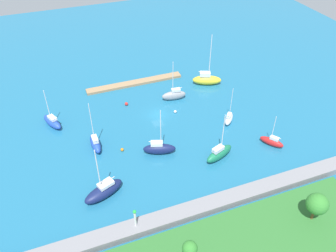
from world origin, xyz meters
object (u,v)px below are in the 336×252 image
Objects in this scene: park_tree_east at (317,204)px; sailboat_gray_mid_basin at (174,95)px; pier_dock at (135,83)px; sailboat_navy_along_channel at (104,191)px; mooring_buoy_orange at (122,150)px; sailboat_blue_off_beacon at (95,143)px; mooring_buoy_white at (175,112)px; sailboat_white_outer_mooring at (229,118)px; sailboat_navy_inner_mooring at (159,148)px; harbor_beacon at (135,217)px; mooring_buoy_red at (126,104)px; sailboat_blue_center_basin at (52,122)px; sailboat_yellow_far_south at (207,79)px; sailboat_green_lone_north at (219,153)px; park_tree_midwest at (190,249)px; sailboat_red_near_pier at (272,141)px.

sailboat_gray_mid_basin is at bearing -79.73° from park_tree_east.
pier_dock is 2.45× the size of sailboat_gray_mid_basin.
sailboat_navy_along_channel reaches higher than mooring_buoy_orange.
sailboat_blue_off_beacon is 16.11× the size of mooring_buoy_white.
sailboat_gray_mid_basin reaches higher than sailboat_white_outer_mooring.
pier_dock is 25.93m from sailboat_blue_off_beacon.
harbor_beacon is at bearing -102.45° from sailboat_navy_inner_mooring.
park_tree_east is 47.81m from mooring_buoy_red.
sailboat_blue_center_basin is 11.58× the size of mooring_buoy_red.
pier_dock is at bearing -74.44° from park_tree_east.
sailboat_gray_mid_basin is at bearing -139.17° from sailboat_yellow_far_south.
mooring_buoy_white is (12.48, 8.99, -1.11)m from sailboat_yellow_far_south.
sailboat_gray_mid_basin is at bearing -108.69° from mooring_buoy_white.
sailboat_navy_along_channel is at bearing 59.71° from mooring_buoy_orange.
sailboat_yellow_far_south is (-30.42, -36.86, -2.15)m from harbor_beacon.
mooring_buoy_white is (2.43, -17.35, -0.93)m from sailboat_green_lone_north.
sailboat_navy_along_channel is 16.50× the size of mooring_buoy_white.
sailboat_yellow_far_south reaches higher than pier_dock.
mooring_buoy_orange is (-6.01, -10.30, -0.89)m from sailboat_navy_along_channel.
sailboat_blue_off_beacon is 13.73× the size of mooring_buoy_red.
sailboat_blue_off_beacon reaches higher than park_tree_midwest.
sailboat_navy_inner_mooring is at bearing -121.13° from harbor_beacon.
sailboat_red_near_pier is (-19.65, 33.55, 0.61)m from pier_dock.
harbor_beacon is at bearing 66.46° from sailboat_gray_mid_basin.
harbor_beacon is at bearing 77.01° from mooring_buoy_red.
harbor_beacon reaches higher than mooring_buoy_white.
sailboat_gray_mid_basin is 15.33m from sailboat_white_outer_mooring.
sailboat_yellow_far_south is 28.20m from sailboat_green_lone_north.
sailboat_white_outer_mooring is (-0.60, -28.86, -3.60)m from park_tree_east.
mooring_buoy_orange is at bearing 37.89° from sailboat_red_near_pier.
sailboat_yellow_far_south is 29.27m from sailboat_navy_inner_mooring.
park_tree_east is at bearing 105.56° from pier_dock.
mooring_buoy_white is at bearing -150.77° from mooring_buoy_orange.
mooring_buoy_orange is at bearing -122.53° from sailboat_blue_off_beacon.
sailboat_navy_inner_mooring is 7.69m from mooring_buoy_orange.
sailboat_yellow_far_south is (-33.56, -27.72, 0.23)m from sailboat_navy_along_channel.
sailboat_navy_along_channel reaches higher than sailboat_red_near_pier.
sailboat_red_near_pier is 0.79× the size of sailboat_blue_center_basin.
park_tree_midwest is 0.48× the size of sailboat_green_lone_north.
sailboat_blue_center_basin is (29.16, 0.18, -0.13)m from sailboat_gray_mid_basin.
sailboat_blue_off_beacon reaches higher than park_tree_east.
sailboat_navy_inner_mooring is at bearing -155.96° from sailboat_blue_center_basin.
sailboat_navy_along_channel reaches higher than pier_dock.
park_tree_midwest is at bearing -96.67° from sailboat_yellow_far_south.
harbor_beacon is 0.27× the size of sailboat_yellow_far_south.
sailboat_white_outer_mooring reaches higher than harbor_beacon.
harbor_beacon is 0.52× the size of sailboat_red_near_pier.
park_tree_east reaches higher than mooring_buoy_orange.
harbor_beacon is at bearing 167.24° from sailboat_white_outer_mooring.
sailboat_yellow_far_south reaches higher than sailboat_red_near_pier.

